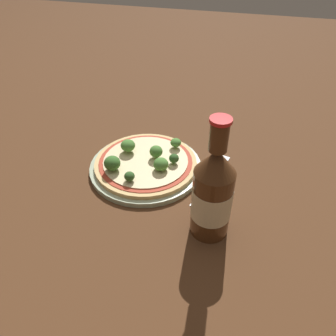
% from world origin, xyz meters
% --- Properties ---
extents(ground_plane, '(3.00, 3.00, 0.00)m').
position_xyz_m(ground_plane, '(0.00, 0.00, 0.00)').
color(ground_plane, '#4C2D19').
extents(plate, '(0.26, 0.26, 0.01)m').
position_xyz_m(plate, '(0.01, -0.01, 0.01)').
color(plate, '#A3B293').
rests_on(plate, ground_plane).
extents(pizza, '(0.24, 0.24, 0.01)m').
position_xyz_m(pizza, '(0.01, -0.01, 0.02)').
color(pizza, tan).
rests_on(pizza, plate).
extents(broccoli_floret_0, '(0.03, 0.03, 0.03)m').
position_xyz_m(broccoli_floret_0, '(-0.04, 0.01, 0.04)').
color(broccoli_floret_0, '#7A9E5B').
rests_on(broccoli_floret_0, pizza).
extents(broccoli_floret_1, '(0.04, 0.04, 0.03)m').
position_xyz_m(broccoli_floret_1, '(-0.05, -0.07, 0.04)').
color(broccoli_floret_1, '#7A9E5B').
rests_on(broccoli_floret_1, pizza).
extents(broccoli_floret_2, '(0.03, 0.03, 0.03)m').
position_xyz_m(broccoli_floret_2, '(0.03, 0.00, 0.04)').
color(broccoli_floret_2, '#7A9E5B').
rests_on(broccoli_floret_2, pizza).
extents(broccoli_floret_3, '(0.03, 0.03, 0.03)m').
position_xyz_m(broccoli_floret_3, '(0.05, -0.04, 0.04)').
color(broccoli_floret_3, '#7A9E5B').
rests_on(broccoli_floret_3, pizza).
extents(broccoli_floret_4, '(0.03, 0.03, 0.02)m').
position_xyz_m(broccoli_floret_4, '(0.06, 0.05, 0.04)').
color(broccoli_floret_4, '#7A9E5B').
rests_on(broccoli_floret_4, pizza).
extents(broccoli_floret_5, '(0.02, 0.02, 0.02)m').
position_xyz_m(broccoli_floret_5, '(0.00, -0.09, 0.04)').
color(broccoli_floret_5, '#7A9E5B').
rests_on(broccoli_floret_5, pizza).
extents(broccoli_floret_6, '(0.02, 0.02, 0.02)m').
position_xyz_m(broccoli_floret_6, '(0.08, -0.01, 0.04)').
color(broccoli_floret_6, '#7A9E5B').
rests_on(broccoli_floret_6, pizza).
extents(beer_bottle, '(0.07, 0.07, 0.24)m').
position_xyz_m(beer_bottle, '(0.18, -0.16, 0.09)').
color(beer_bottle, '#472814').
rests_on(beer_bottle, ground_plane).
extents(fork, '(0.06, 0.19, 0.00)m').
position_xyz_m(fork, '(0.16, -0.01, 0.00)').
color(fork, '#B2B2B7').
rests_on(fork, ground_plane).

